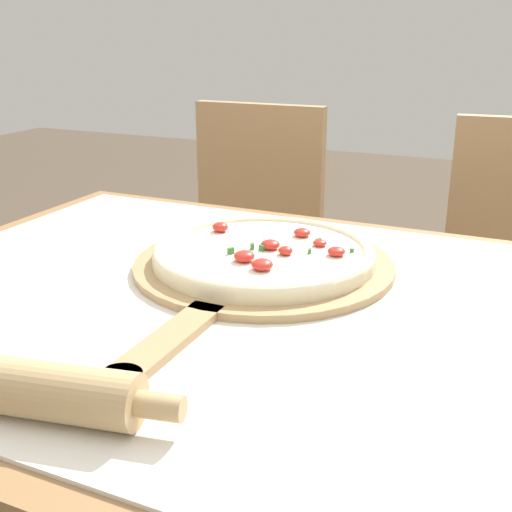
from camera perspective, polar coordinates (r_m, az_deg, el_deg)
dining_table at (r=0.94m, az=1.02°, el=-10.49°), size 1.25×0.89×0.73m
towel_cloth at (r=0.89m, az=1.06°, el=-4.34°), size 1.17×0.81×0.00m
pizza_peel at (r=1.00m, az=0.24°, el=-1.12°), size 0.41×0.61×0.01m
pizza at (r=1.01m, az=0.72°, el=0.26°), size 0.35×0.35×0.04m
chair_left at (r=1.81m, az=-0.83°, el=1.18°), size 0.40×0.40×0.89m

